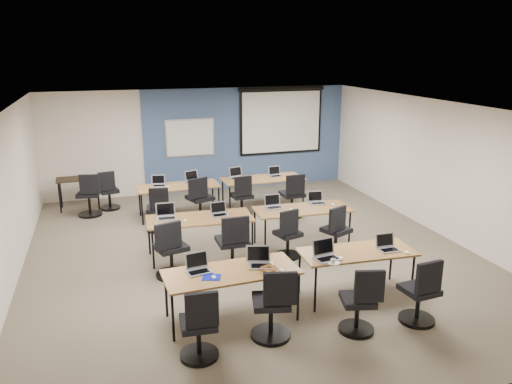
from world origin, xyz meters
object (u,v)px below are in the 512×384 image
object	(u,v)px
training_table_mid_left	(200,220)
laptop_7	(317,200)
task_chair_3	(421,297)
task_chair_8	(158,213)
laptop_6	(274,204)
laptop_2	(326,254)
training_table_front_left	(231,274)
task_chair_7	(336,235)
task_chair_5	(233,248)
laptop_4	(166,215)
task_chair_0	(200,330)
laptop_11	(275,174)
training_table_back_left	(178,188)
whiteboard	(190,138)
task_chair_6	(288,238)
training_table_mid_right	(302,211)
laptop_3	(387,246)
spare_chair_b	(89,198)
training_table_back_right	(263,180)
task_chair_10	(242,199)
projector_screen	(281,117)
task_chair_9	(200,203)
laptop_8	(159,183)
laptop_0	(198,267)
task_chair_4	(171,254)
task_chair_2	(360,306)
utility_table	(78,182)
training_table_front_right	(357,254)
task_chair_11	(293,199)
spare_chair_a	(109,194)
laptop_9	(192,179)
laptop_10	(237,175)
laptop_1	(260,261)
laptop_5	(219,212)

from	to	relation	value
training_table_mid_left	laptop_7	bearing A→B (deg)	7.36
task_chair_3	task_chair_8	bearing A→B (deg)	116.89
laptop_6	laptop_2	bearing A→B (deg)	-91.23
training_table_front_left	laptop_2	bearing A→B (deg)	-2.07
task_chair_8	task_chair_7	bearing A→B (deg)	-28.81
task_chair_5	laptop_4	bearing A→B (deg)	132.63
task_chair_0	laptop_11	distance (m)	6.38
task_chair_5	training_table_back_left	bearing A→B (deg)	97.30
whiteboard	task_chair_6	world-z (taller)	whiteboard
training_table_back_left	laptop_4	bearing A→B (deg)	-106.00
training_table_mid_right	laptop_3	world-z (taller)	laptop_3
training_table_back_left	spare_chair_b	distance (m)	2.05
training_table_back_right	task_chair_10	world-z (taller)	task_chair_10
whiteboard	projector_screen	size ratio (longest dim) A/B	0.53
training_table_back_left	task_chair_0	distance (m)	5.51
training_table_mid_right	task_chair_9	size ratio (longest dim) A/B	1.78
laptop_8	task_chair_9	bearing A→B (deg)	-25.78
laptop_0	task_chair_4	world-z (taller)	task_chair_4
task_chair_7	task_chair_6	bearing A→B (deg)	146.25
training_table_back_right	laptop_11	xyz separation A→B (m)	(0.35, 0.11, 0.10)
projector_screen	task_chair_2	size ratio (longest dim) A/B	2.49
task_chair_8	utility_table	bearing A→B (deg)	136.27
laptop_4	task_chair_6	world-z (taller)	laptop_4
task_chair_0	laptop_7	xyz separation A→B (m)	(3.02, 3.34, 0.39)
training_table_front_right	task_chair_7	bearing A→B (deg)	78.38
task_chair_10	task_chair_11	xyz separation A→B (m)	(1.08, -0.36, 0.02)
whiteboard	laptop_2	bearing A→B (deg)	-83.03
laptop_2	task_chair_3	world-z (taller)	laptop_2
whiteboard	task_chair_11	xyz separation A→B (m)	(1.81, -2.70, -1.03)
task_chair_6	task_chair_9	world-z (taller)	task_chair_9
laptop_6	spare_chair_a	bearing A→B (deg)	134.13
task_chair_6	laptop_9	world-z (taller)	laptop_9
training_table_front_right	laptop_4	size ratio (longest dim) A/B	4.98
task_chair_6	task_chair_8	world-z (taller)	task_chair_8
task_chair_8	spare_chair_b	xyz separation A→B (m)	(-1.37, 1.43, 0.02)
training_table_front_right	laptop_3	bearing A→B (deg)	-6.96
task_chair_10	projector_screen	bearing A→B (deg)	46.98
training_table_front_left	training_table_back_left	bearing A→B (deg)	87.36
laptop_7	laptop_10	bearing A→B (deg)	118.50
projector_screen	laptop_3	xyz separation A→B (m)	(-0.66, -6.54, -1.10)
laptop_3	laptop_2	bearing A→B (deg)	-177.99
training_table_mid_left	training_table_mid_right	bearing A→B (deg)	1.67
training_table_mid_left	laptop_10	bearing A→B (deg)	64.81
whiteboard	utility_table	distance (m)	2.98
laptop_1	laptop_5	distance (m)	2.33
training_table_back_right	task_chair_8	xyz separation A→B (m)	(-2.57, -0.84, -0.29)
laptop_0	utility_table	world-z (taller)	laptop_0
training_table_back_left	task_chair_2	world-z (taller)	task_chair_2
utility_table	spare_chair_a	distance (m)	0.78
laptop_1	laptop_6	distance (m)	2.67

